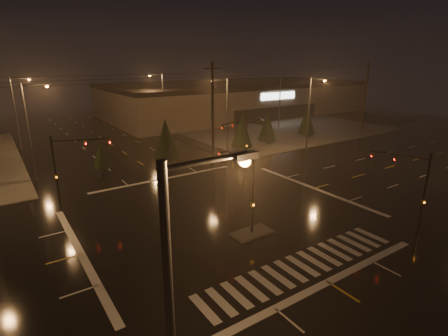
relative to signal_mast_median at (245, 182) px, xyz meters
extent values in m
plane|color=black|center=(0.00, 3.07, -3.75)|extent=(140.00, 140.00, 0.00)
cube|color=#43413B|center=(30.00, 33.07, -3.69)|extent=(36.00, 36.00, 0.12)
cube|color=#43413B|center=(0.00, -0.93, -3.68)|extent=(3.00, 1.60, 0.15)
cube|color=beige|center=(0.00, -5.93, -3.75)|extent=(15.00, 2.60, 0.01)
cube|color=beige|center=(0.00, -7.93, -3.75)|extent=(16.00, 0.50, 0.01)
cube|color=beige|center=(0.00, 14.07, -3.75)|extent=(16.00, 0.50, 0.01)
cube|color=black|center=(35.00, 31.07, -3.71)|extent=(50.00, 24.00, 0.08)
cube|color=#6E5D4F|center=(35.00, 49.07, -0.25)|extent=(60.00, 28.00, 7.00)
cube|color=black|center=(35.00, 49.07, 3.05)|extent=(60.20, 28.20, 0.80)
cube|color=white|center=(35.00, 34.97, 1.45)|extent=(9.00, 0.20, 1.40)
cube|color=black|center=(35.00, 35.02, -2.15)|extent=(22.00, 0.15, 2.80)
cylinder|color=black|center=(0.00, -0.93, -0.75)|extent=(0.18, 0.18, 6.00)
cylinder|color=black|center=(0.00, 1.32, 1.75)|extent=(0.12, 4.50, 0.12)
imported|color=#594707|center=(0.00, 3.35, 1.70)|extent=(0.16, 0.20, 1.00)
cube|color=#594707|center=(0.00, -0.93, -1.45)|extent=(0.25, 0.18, 0.35)
cylinder|color=black|center=(10.50, 13.57, -0.75)|extent=(0.18, 0.18, 6.00)
cylinder|color=black|center=(8.15, 12.72, 1.75)|extent=(4.74, 1.82, 0.12)
imported|color=#594707|center=(6.04, 11.95, 1.70)|extent=(0.24, 0.22, 1.00)
cube|color=#594707|center=(10.50, 13.57, -1.45)|extent=(0.25, 0.18, 0.35)
cylinder|color=black|center=(-10.50, 13.57, -0.75)|extent=(0.18, 0.18, 6.00)
cylinder|color=black|center=(-8.15, 12.72, 1.75)|extent=(4.74, 1.82, 0.12)
imported|color=#594707|center=(-6.04, 11.95, 1.70)|extent=(0.24, 0.22, 1.00)
cube|color=#594707|center=(-10.50, 13.57, -1.45)|extent=(0.25, 0.18, 0.35)
cylinder|color=black|center=(10.50, -7.43, -0.75)|extent=(0.18, 0.18, 6.00)
cylinder|color=black|center=(9.82, -5.55, 1.75)|extent=(1.48, 3.80, 0.12)
imported|color=#594707|center=(9.20, -3.86, 1.70)|extent=(0.22, 0.24, 1.00)
cube|color=#594707|center=(10.50, -7.43, -1.45)|extent=(0.25, 0.18, 0.35)
cylinder|color=#38383A|center=(-10.30, -11.93, 6.05)|extent=(2.40, 0.14, 0.14)
cube|color=#38383A|center=(-9.20, -11.93, 6.00)|extent=(0.70, 0.30, 0.18)
sphere|color=orange|center=(-9.20, -11.93, 5.87)|extent=(0.32, 0.32, 0.32)
cylinder|color=#38383A|center=(-11.50, 21.07, 1.25)|extent=(0.24, 0.24, 10.00)
cylinder|color=#38383A|center=(-10.30, 21.07, 6.05)|extent=(2.40, 0.14, 0.14)
cube|color=#38383A|center=(-9.20, 21.07, 6.00)|extent=(0.70, 0.30, 0.18)
sphere|color=orange|center=(-9.20, 21.07, 5.87)|extent=(0.32, 0.32, 0.32)
cylinder|color=#38383A|center=(-11.50, 37.07, 1.25)|extent=(0.24, 0.24, 10.00)
cylinder|color=#38383A|center=(-10.30, 37.07, 6.05)|extent=(2.40, 0.14, 0.14)
cube|color=#38383A|center=(-9.20, 37.07, 6.00)|extent=(0.70, 0.30, 0.18)
sphere|color=orange|center=(-9.20, 37.07, 5.87)|extent=(0.32, 0.32, 0.32)
cylinder|color=#38383A|center=(11.50, 19.07, 1.25)|extent=(0.24, 0.24, 10.00)
cylinder|color=#38383A|center=(10.30, 19.07, 6.05)|extent=(2.40, 0.14, 0.14)
cube|color=#38383A|center=(9.20, 19.07, 6.00)|extent=(0.70, 0.30, 0.18)
sphere|color=orange|center=(9.20, 19.07, 5.87)|extent=(0.32, 0.32, 0.32)
cylinder|color=#38383A|center=(11.50, 39.07, 1.25)|extent=(0.24, 0.24, 10.00)
cylinder|color=#38383A|center=(10.30, 39.07, 6.05)|extent=(2.40, 0.14, 0.14)
cube|color=#38383A|center=(9.20, 39.07, 6.00)|extent=(0.70, 0.30, 0.18)
sphere|color=orange|center=(9.20, 39.07, 5.87)|extent=(0.32, 0.32, 0.32)
cylinder|color=#38383A|center=(22.00, 14.57, 1.25)|extent=(0.24, 0.24, 10.00)
cylinder|color=#38383A|center=(22.00, 13.37, 6.05)|extent=(0.14, 2.40, 0.14)
cube|color=#38383A|center=(22.00, 12.27, 6.00)|extent=(0.30, 0.70, 0.18)
sphere|color=orange|center=(22.00, 12.27, 5.87)|extent=(0.32, 0.32, 0.32)
cylinder|color=black|center=(8.00, 17.07, 2.25)|extent=(0.32, 0.32, 12.00)
cube|color=black|center=(8.00, 17.07, 7.45)|extent=(2.20, 0.12, 0.12)
cylinder|color=black|center=(38.00, 17.07, 2.25)|extent=(0.32, 0.32, 12.00)
cube|color=black|center=(38.00, 17.07, 7.45)|extent=(2.20, 0.12, 0.12)
cylinder|color=black|center=(13.84, 18.93, -3.40)|extent=(0.18, 0.18, 0.70)
cone|color=black|center=(13.84, 18.93, -0.77)|extent=(2.92, 2.92, 4.55)
cylinder|color=black|center=(19.43, 20.09, -3.40)|extent=(0.18, 0.18, 0.70)
cone|color=black|center=(19.43, 20.09, -0.92)|extent=(2.73, 2.73, 4.27)
cylinder|color=black|center=(28.19, 20.55, -3.40)|extent=(0.18, 0.18, 0.70)
cone|color=black|center=(28.19, 20.55, -0.88)|extent=(2.78, 2.78, 4.34)
cylinder|color=black|center=(-5.00, 19.60, -3.40)|extent=(0.18, 0.18, 0.70)
cone|color=black|center=(-5.00, 19.60, -1.55)|extent=(1.93, 1.93, 3.01)
cylinder|color=black|center=(2.74, 19.38, -3.40)|extent=(0.18, 0.18, 0.70)
cone|color=black|center=(2.74, 19.38, -0.67)|extent=(3.04, 3.04, 4.75)
imported|color=black|center=(29.52, 33.83, -3.09)|extent=(1.82, 4.01, 1.33)
camera|label=1|loc=(-14.46, -18.81, 8.34)|focal=28.00mm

